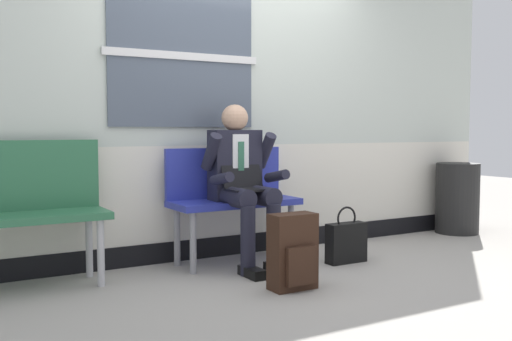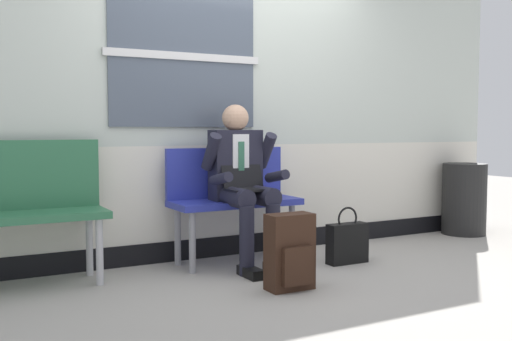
# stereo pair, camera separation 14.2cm
# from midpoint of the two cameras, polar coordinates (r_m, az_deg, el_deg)

# --- Properties ---
(ground_plane) EXTENTS (18.00, 18.00, 0.00)m
(ground_plane) POSITION_cam_midpoint_polar(r_m,az_deg,el_deg) (4.56, 0.69, -9.50)
(ground_plane) COLOR #9E9991
(station_wall) EXTENTS (5.83, 0.16, 2.81)m
(station_wall) POSITION_cam_midpoint_polar(r_m,az_deg,el_deg) (5.03, -3.34, 7.79)
(station_wall) COLOR beige
(station_wall) RESTS_ON ground
(bench_with_person) EXTENTS (1.03, 0.42, 0.92)m
(bench_with_person) POSITION_cam_midpoint_polar(r_m,az_deg,el_deg) (4.73, -3.32, -2.30)
(bench_with_person) COLOR #28339E
(bench_with_person) RESTS_ON ground
(person_seated) EXTENTS (0.57, 0.70, 1.26)m
(person_seated) POSITION_cam_midpoint_polar(r_m,az_deg,el_deg) (4.54, -2.18, -0.88)
(person_seated) COLOR #1E1E2D
(person_seated) RESTS_ON ground
(backpack) EXTENTS (0.31, 0.20, 0.51)m
(backpack) POSITION_cam_midpoint_polar(r_m,az_deg,el_deg) (3.95, 2.59, -7.94)
(backpack) COLOR #331E14
(backpack) RESTS_ON ground
(handbag) EXTENTS (0.34, 0.12, 0.45)m
(handbag) POSITION_cam_midpoint_polar(r_m,az_deg,el_deg) (4.78, 7.88, -6.85)
(handbag) COLOR black
(handbag) RESTS_ON ground
(trash_bin) EXTENTS (0.43, 0.43, 0.72)m
(trash_bin) POSITION_cam_midpoint_polar(r_m,az_deg,el_deg) (6.37, 18.30, -2.55)
(trash_bin) COLOR black
(trash_bin) RESTS_ON ground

